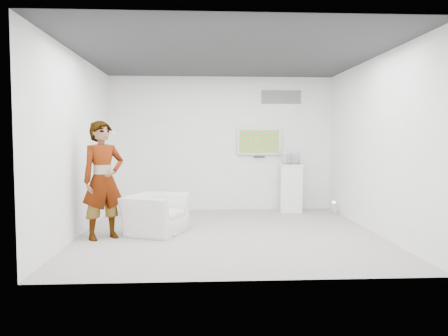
% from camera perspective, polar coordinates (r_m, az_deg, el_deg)
% --- Properties ---
extents(room, '(5.01, 5.01, 3.00)m').
position_cam_1_polar(room, '(7.36, 0.60, 2.96)').
color(room, '#A7A399').
rests_on(room, ground).
extents(tv, '(1.00, 0.08, 0.60)m').
position_cam_1_polar(tv, '(9.88, 4.61, 3.47)').
color(tv, silver).
rests_on(tv, room).
extents(logo_decal, '(0.90, 0.02, 0.30)m').
position_cam_1_polar(logo_decal, '(10.04, 7.48, 9.17)').
color(logo_decal, slate).
rests_on(logo_decal, room).
extents(person, '(0.83, 0.77, 1.90)m').
position_cam_1_polar(person, '(7.26, -15.51, -1.54)').
color(person, white).
rests_on(person, room).
extents(armchair, '(1.20, 1.27, 0.66)m').
position_cam_1_polar(armchair, '(7.57, -9.06, -5.97)').
color(armchair, white).
rests_on(armchair, room).
extents(pedestal, '(0.58, 0.58, 1.05)m').
position_cam_1_polar(pedestal, '(9.78, 8.76, -2.57)').
color(pedestal, white).
rests_on(pedestal, room).
extents(floor_uplight, '(0.18, 0.18, 0.27)m').
position_cam_1_polar(floor_uplight, '(9.62, 14.13, -5.10)').
color(floor_uplight, silver).
rests_on(floor_uplight, room).
extents(vitrine, '(0.32, 0.32, 0.30)m').
position_cam_1_polar(vitrine, '(9.72, 8.80, 1.41)').
color(vitrine, white).
rests_on(vitrine, pedestal).
extents(console, '(0.07, 0.17, 0.23)m').
position_cam_1_polar(console, '(9.73, 8.80, 1.18)').
color(console, white).
rests_on(console, pedestal).
extents(wii_remote, '(0.09, 0.14, 0.04)m').
position_cam_1_polar(wii_remote, '(7.47, -14.29, 4.47)').
color(wii_remote, white).
rests_on(wii_remote, person).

